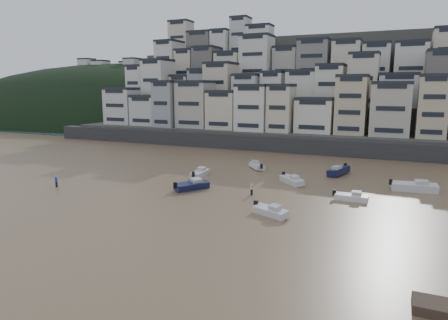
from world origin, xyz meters
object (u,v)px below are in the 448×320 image
at_px(boat_b, 270,210).
at_px(boat_d, 351,196).
at_px(boat_c, 192,184).
at_px(person_blue, 56,181).
at_px(boat_i, 339,170).
at_px(boat_g, 414,185).
at_px(boat_f, 200,172).
at_px(boat_h, 257,165).
at_px(person_pink, 252,189).
at_px(boat_e, 292,179).

distance_m(boat_b, boat_d, 13.08).
bearing_deg(boat_c, person_blue, 141.79).
xyz_separation_m(boat_d, person_blue, (-41.56, -10.37, 0.23)).
height_order(boat_d, person_blue, person_blue).
relative_size(boat_c, person_blue, 3.30).
relative_size(boat_i, boat_d, 1.36).
height_order(boat_g, boat_b, boat_g).
relative_size(boat_b, boat_i, 0.78).
bearing_deg(boat_f, boat_b, -134.97).
relative_size(boat_h, person_pink, 3.00).
xyz_separation_m(boat_g, boat_d, (-7.73, -8.69, -0.28)).
relative_size(boat_e, boat_h, 1.05).
relative_size(boat_e, boat_g, 0.81).
bearing_deg(boat_f, boat_i, -65.99).
relative_size(boat_f, boat_d, 1.18).
relative_size(boat_g, boat_c, 1.18).
bearing_deg(person_blue, boat_e, 27.09).
bearing_deg(boat_c, boat_f, 51.74).
bearing_deg(boat_h, boat_i, -125.00).
xyz_separation_m(boat_e, boat_b, (1.69, -16.38, -0.07)).
height_order(boat_c, person_pink, person_pink).
relative_size(boat_d, boat_c, 0.82).
height_order(boat_e, boat_b, boat_e).
bearing_deg(boat_g, boat_i, 142.44).
height_order(boat_e, person_pink, person_pink).
bearing_deg(boat_d, boat_e, 148.53).
xyz_separation_m(boat_h, person_blue, (-23.12, -25.08, 0.16)).
relative_size(boat_f, boat_g, 0.82).
bearing_deg(person_pink, person_blue, -165.07).
bearing_deg(boat_f, boat_h, -36.82).
xyz_separation_m(boat_d, person_pink, (-13.05, -2.77, 0.23)).
height_order(boat_i, boat_h, boat_i).
relative_size(boat_g, boat_i, 1.06).
xyz_separation_m(boat_e, boat_d, (9.60, -5.97, -0.11)).
distance_m(boat_g, boat_c, 32.25).
bearing_deg(boat_b, boat_g, 74.39).
distance_m(boat_c, person_pink, 9.11).
bearing_deg(boat_e, person_pink, -66.38).
bearing_deg(boat_i, boat_h, -71.67).
bearing_deg(boat_h, boat_f, 107.79).
distance_m(boat_i, person_blue, 45.81).
height_order(boat_e, boat_h, boat_e).
xyz_separation_m(boat_b, boat_i, (4.03, 26.11, 0.19)).
bearing_deg(boat_g, person_pink, -157.60).
bearing_deg(boat_b, boat_d, 76.46).
bearing_deg(person_pink, boat_g, 28.89).
height_order(boat_g, boat_c, boat_g).
bearing_deg(person_blue, boat_b, -0.06).
height_order(boat_g, person_pink, boat_g).
relative_size(boat_f, boat_e, 1.01).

